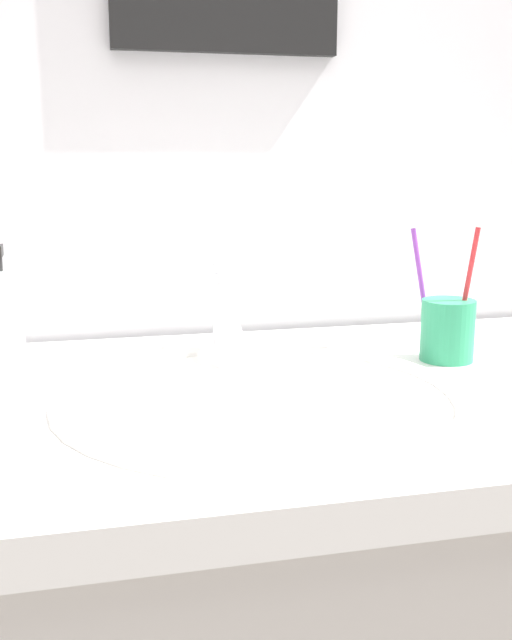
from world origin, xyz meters
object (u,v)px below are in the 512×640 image
object	(u,v)px
toothbrush_cup	(448,330)
toothbrush_purple	(420,274)
soap_dispenser	(0,312)
toothbrush_red	(469,275)
faucet	(223,310)

from	to	relation	value
toothbrush_cup	toothbrush_purple	distance (m)	0.09
toothbrush_cup	soap_dispenser	xyz separation A→B (m)	(-0.61, 0.17, 0.02)
toothbrush_purple	toothbrush_red	distance (m)	0.07
toothbrush_cup	toothbrush_red	size ratio (longest dim) A/B	0.42
faucet	soap_dispenser	distance (m)	0.32
toothbrush_purple	soap_dispenser	distance (m)	0.60
toothbrush_red	faucet	bearing A→B (deg)	158.30
toothbrush_purple	toothbrush_red	world-z (taller)	toothbrush_red
toothbrush_cup	toothbrush_red	bearing A→B (deg)	-20.11
toothbrush_purple	soap_dispenser	size ratio (longest dim) A/B	1.25
faucet	toothbrush_red	world-z (taller)	toothbrush_red
toothbrush_purple	soap_dispenser	bearing A→B (deg)	167.29
soap_dispenser	toothbrush_cup	bearing A→B (deg)	-15.40
faucet	soap_dispenser	xyz separation A→B (m)	(-0.32, 0.05, 0.00)
toothbrush_purple	toothbrush_red	xyz separation A→B (m)	(0.05, -0.05, 0.00)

